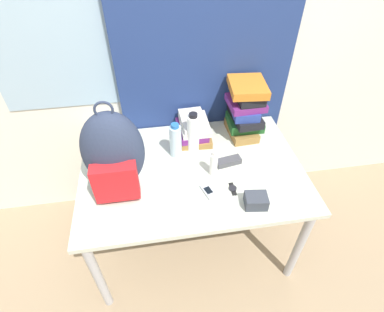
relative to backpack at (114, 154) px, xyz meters
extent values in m
plane|color=#9E8466|center=(0.41, -0.38, -0.94)|extent=(12.00, 12.00, 0.00)
cube|color=silver|center=(0.41, 0.58, 0.31)|extent=(6.00, 0.05, 2.50)
cube|color=#9EBCD1|center=(-0.10, 0.55, 0.36)|extent=(1.10, 0.01, 0.80)
cube|color=navy|center=(0.57, 0.52, 0.31)|extent=(1.09, 0.04, 2.50)
cube|color=beige|center=(0.41, 0.06, -0.24)|extent=(1.29, 0.87, 0.03)
cylinder|color=#B2B2B7|center=(-0.18, -0.32, -0.60)|extent=(0.05, 0.05, 0.68)
cylinder|color=#B2B2B7|center=(1.00, -0.32, -0.60)|extent=(0.05, 0.05, 0.68)
cylinder|color=#B2B2B7|center=(-0.18, 0.44, -0.60)|extent=(0.05, 0.05, 0.68)
cylinder|color=#B2B2B7|center=(1.00, 0.44, -0.60)|extent=(0.05, 0.05, 0.68)
ellipsoid|color=#2D3851|center=(0.00, 0.01, 0.01)|extent=(0.31, 0.21, 0.47)
cube|color=red|center=(0.00, -0.12, -0.08)|extent=(0.22, 0.07, 0.21)
torus|color=#2D3851|center=(0.00, 0.01, 0.26)|extent=(0.09, 0.01, 0.09)
cube|color=olive|center=(0.47, 0.34, -0.20)|extent=(0.23, 0.26, 0.04)
cube|color=#6B2370|center=(0.45, 0.35, -0.16)|extent=(0.18, 0.26, 0.04)
cube|color=silver|center=(0.47, 0.35, -0.13)|extent=(0.18, 0.26, 0.03)
cube|color=silver|center=(0.46, 0.35, -0.09)|extent=(0.16, 0.25, 0.03)
cube|color=olive|center=(0.78, 0.33, -0.20)|extent=(0.18, 0.26, 0.05)
cube|color=#1E5623|center=(0.80, 0.35, -0.14)|extent=(0.22, 0.21, 0.06)
cube|color=black|center=(0.80, 0.34, -0.09)|extent=(0.17, 0.27, 0.05)
cube|color=navy|center=(0.78, 0.34, -0.04)|extent=(0.17, 0.25, 0.05)
cube|color=#6B2370|center=(0.79, 0.34, 0.01)|extent=(0.22, 0.22, 0.04)
cube|color=black|center=(0.80, 0.35, 0.06)|extent=(0.16, 0.23, 0.06)
cube|color=orange|center=(0.79, 0.35, 0.11)|extent=(0.24, 0.27, 0.05)
cylinder|color=silver|center=(0.33, 0.20, -0.12)|extent=(0.07, 0.07, 0.21)
cylinder|color=#286BB7|center=(0.33, 0.20, -0.01)|extent=(0.05, 0.05, 0.02)
cylinder|color=white|center=(0.44, 0.23, -0.10)|extent=(0.08, 0.08, 0.24)
cylinder|color=black|center=(0.44, 0.23, 0.03)|extent=(0.05, 0.05, 0.02)
cylinder|color=white|center=(0.52, 0.00, -0.15)|extent=(0.04, 0.04, 0.14)
cylinder|color=white|center=(0.52, 0.00, -0.07)|extent=(0.03, 0.03, 0.02)
cube|color=#B7BCC6|center=(0.47, -0.13, -0.22)|extent=(0.08, 0.12, 0.02)
cube|color=black|center=(0.47, -0.13, -0.21)|extent=(0.05, 0.06, 0.00)
cube|color=#47474C|center=(0.63, 0.06, -0.21)|extent=(0.16, 0.08, 0.04)
cube|color=#383D47|center=(0.69, -0.26, -0.19)|extent=(0.12, 0.10, 0.07)
cube|color=black|center=(0.60, -0.13, -0.22)|extent=(0.02, 0.09, 0.00)
cylinder|color=#232328|center=(0.60, -0.13, -0.22)|extent=(0.04, 0.04, 0.01)
camera|label=1|loc=(0.21, -1.16, 1.01)|focal=28.00mm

